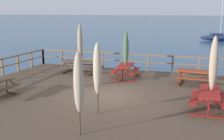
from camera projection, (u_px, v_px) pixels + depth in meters
name	position (u px, v px, depth m)	size (l,w,h in m)	color
ground_plane	(106.00, 112.00, 13.00)	(600.00, 600.00, 0.00)	navy
wooden_deck	(106.00, 103.00, 12.92)	(14.32, 11.88, 0.82)	brown
railing_waterside_far	(136.00, 59.00, 18.04)	(14.12, 0.10, 1.09)	brown
picnic_table_front_left	(125.00, 68.00, 15.99)	(1.57, 2.02, 0.78)	maroon
picnic_table_back_right	(79.00, 64.00, 17.28)	(2.14, 1.43, 0.78)	brown
picnic_table_mid_centre	(209.00, 96.00, 10.81)	(1.44, 2.05, 0.78)	maroon
picnic_table_front_right	(196.00, 74.00, 14.54)	(2.01, 1.53, 0.78)	#993819
patio_umbrella_tall_back_right	(126.00, 49.00, 15.68)	(0.32, 0.32, 2.65)	#4C3828
patio_umbrella_tall_mid_left	(80.00, 42.00, 17.03)	(0.32, 0.32, 3.04)	#4C3828
patio_umbrella_tall_mid_right	(214.00, 64.00, 10.46)	(0.32, 0.32, 2.91)	#4C3828
patio_umbrella_short_front	(97.00, 69.00, 10.15)	(0.32, 0.32, 2.70)	#4C3828
patio_umbrella_short_back	(79.00, 83.00, 8.36)	(0.32, 0.32, 2.64)	#4C3828
sailboat_distant	(218.00, 37.00, 44.41)	(6.22, 3.56, 7.72)	navy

